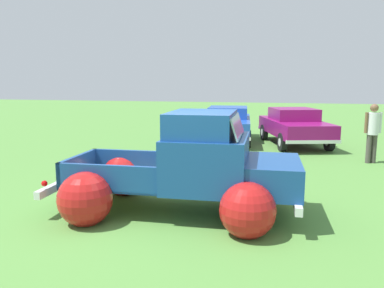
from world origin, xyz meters
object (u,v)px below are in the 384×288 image
Objects in this scene: vintage_pickup_truck at (193,174)px; show_car_1 at (294,125)px; show_car_0 at (228,123)px; spectator_0 at (373,129)px; lane_cone_0 at (128,162)px.

show_car_1 is at bearing 74.43° from vintage_pickup_truck.
vintage_pickup_truck is at bearing -1.40° from show_car_0.
spectator_0 is 2.87× the size of lane_cone_0.
spectator_0 is at bearing 50.56° from vintage_pickup_truck.
show_car_1 is 3.74m from spectator_0.
lane_cone_0 is (-6.71, -2.96, -0.73)m from spectator_0.
show_car_0 is (-0.67, 8.89, 0.03)m from vintage_pickup_truck.
show_car_1 is at bearing -161.03° from spectator_0.
vintage_pickup_truck is at bearing -47.22° from lane_cone_0.
spectator_0 is 7.37m from lane_cone_0.
show_car_0 is 2.60× the size of spectator_0.
spectator_0 reaches higher than lane_cone_0.
lane_cone_0 is at bearing -84.01° from spectator_0.
spectator_0 is at bearing 50.66° from show_car_0.
vintage_pickup_truck is 2.60× the size of spectator_0.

